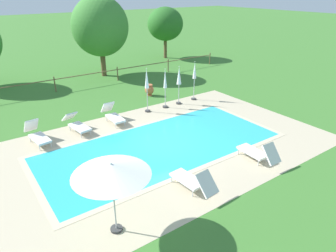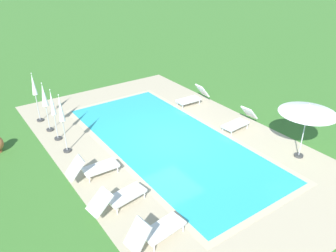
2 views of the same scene
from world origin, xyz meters
TOP-DOWN VIEW (x-y plane):
  - ground_plane at (0.00, 0.00)m, footprint 160.00×160.00m
  - pool_deck_paving at (0.00, 0.00)m, footprint 15.10×9.14m
  - swimming_pool_water at (0.00, 0.00)m, footprint 10.64×4.67m
  - pool_coping_rim at (0.00, 0.00)m, footprint 11.12×5.15m
  - sun_lounger_north_near_steps at (-4.44, 3.53)m, footprint 0.82×1.89m
  - sun_lounger_north_mid at (2.48, -3.36)m, footprint 0.66×1.88m
  - sun_lounger_north_far at (-0.57, 3.69)m, footprint 0.65×1.90m
  - sun_lounger_north_end at (-0.96, -3.36)m, footprint 0.75×1.94m
  - sun_lounger_south_near_corner at (-2.53, 3.70)m, footprint 0.88×2.05m
  - patio_umbrella_open_foreground at (-4.03, -3.59)m, footprint 2.17×2.17m
  - patio_umbrella_closed_row_west at (1.68, 3.88)m, footprint 0.32×0.32m
  - patio_umbrella_closed_row_mid_west at (2.89, 3.85)m, footprint 0.32×0.32m
  - patio_umbrella_closed_row_centre at (5.16, 3.95)m, footprint 0.32×0.32m
  - patio_umbrella_closed_row_mid_east at (3.91, 3.88)m, footprint 0.32×0.32m

SIDE VIEW (x-z plane):
  - ground_plane at x=0.00m, z-range 0.00..0.00m
  - pool_deck_paving at x=0.00m, z-range 0.00..0.01m
  - swimming_pool_water at x=0.00m, z-range 0.00..0.01m
  - pool_coping_rim at x=0.00m, z-range 0.01..0.01m
  - sun_lounger_south_near_corner at x=-2.53m, z-range -0.05..0.80m
  - sun_lounger_north_end at x=-0.96m, z-range -0.09..0.86m
  - sun_lounger_north_far at x=-0.57m, z-range -0.09..0.88m
  - sun_lounger_north_mid at x=2.48m, z-range -0.10..0.89m
  - sun_lounger_north_near_steps at x=-4.44m, z-range -0.11..0.90m
  - patio_umbrella_closed_row_mid_west at x=2.89m, z-range 0.28..2.62m
  - patio_umbrella_closed_row_mid_east at x=3.91m, z-range 0.41..2.74m
  - patio_umbrella_closed_row_centre at x=5.16m, z-range 0.39..2.83m
  - patio_umbrella_closed_row_west at x=1.68m, z-range 0.42..2.95m
  - patio_umbrella_open_foreground at x=-4.03m, z-range 0.93..3.24m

